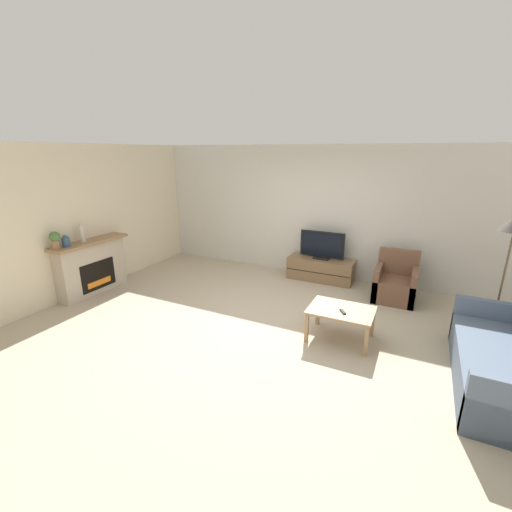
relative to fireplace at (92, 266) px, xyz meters
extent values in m
plane|color=tan|center=(3.43, 0.37, -0.52)|extent=(24.00, 24.00, 0.00)
cube|color=beige|center=(3.43, 2.82, 0.83)|extent=(12.00, 0.06, 2.70)
cube|color=beige|center=(-0.18, 0.37, 0.83)|extent=(0.06, 12.00, 2.70)
cube|color=#B7A893|center=(0.00, 0.00, -0.04)|extent=(0.30, 1.32, 0.96)
cube|color=black|center=(0.15, 0.00, -0.15)|extent=(0.01, 0.73, 0.53)
cube|color=orange|center=(0.15, 0.00, -0.30)|extent=(0.01, 0.51, 0.11)
cube|color=#93704C|center=(0.03, 0.00, 0.47)|extent=(0.42, 1.44, 0.05)
cylinder|color=#385670|center=(0.02, -0.43, 0.57)|extent=(0.13, 0.13, 0.16)
sphere|color=#385670|center=(0.02, -0.43, 0.66)|extent=(0.07, 0.07, 0.07)
cylinder|color=beige|center=(0.02, -0.11, 0.64)|extent=(0.09, 0.09, 0.30)
sphere|color=beige|center=(0.02, -0.11, 0.80)|extent=(0.05, 0.05, 0.05)
cylinder|color=#936B4C|center=(0.02, -0.61, 0.57)|extent=(0.12, 0.12, 0.14)
sphere|color=#477038|center=(0.02, -0.61, 0.71)|extent=(0.17, 0.17, 0.17)
cube|color=brown|center=(3.67, 2.51, -0.29)|extent=(1.33, 0.48, 0.46)
cube|color=black|center=(3.67, 2.27, -0.29)|extent=(1.30, 0.01, 0.01)
cube|color=black|center=(3.67, 2.51, -0.04)|extent=(0.32, 0.18, 0.04)
cube|color=black|center=(3.67, 2.51, 0.25)|extent=(0.90, 0.03, 0.53)
cube|color=black|center=(3.67, 2.50, 0.25)|extent=(0.83, 0.01, 0.48)
cube|color=brown|center=(5.13, 2.14, -0.32)|extent=(0.70, 0.76, 0.40)
cube|color=brown|center=(5.13, 2.45, 0.11)|extent=(0.70, 0.14, 0.46)
cube|color=brown|center=(4.83, 2.14, -0.21)|extent=(0.10, 0.76, 0.61)
cube|color=brown|center=(5.43, 2.14, -0.21)|extent=(0.10, 0.76, 0.61)
cube|color=#A37F56|center=(4.57, 0.35, -0.07)|extent=(0.89, 0.64, 0.03)
cube|color=#A37F56|center=(4.16, 0.07, -0.30)|extent=(0.05, 0.05, 0.43)
cube|color=#A37F56|center=(4.97, 0.07, -0.30)|extent=(0.05, 0.05, 0.43)
cube|color=#A37F56|center=(4.16, 0.63, -0.30)|extent=(0.05, 0.05, 0.43)
cube|color=#A37F56|center=(4.97, 0.63, -0.30)|extent=(0.05, 0.05, 0.43)
cube|color=black|center=(4.60, 0.27, -0.05)|extent=(0.12, 0.15, 0.02)
cube|color=slate|center=(6.43, 0.10, -0.31)|extent=(0.91, 1.99, 0.42)
cube|color=slate|center=(6.43, 1.04, -0.18)|extent=(0.91, 0.11, 0.67)
cylinder|color=black|center=(6.53, 1.42, -0.51)|extent=(0.30, 0.30, 0.01)
cylinder|color=brown|center=(6.53, 1.42, 0.27)|extent=(0.03, 0.03, 1.54)
camera|label=1|loc=(5.40, -4.06, 2.06)|focal=24.00mm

